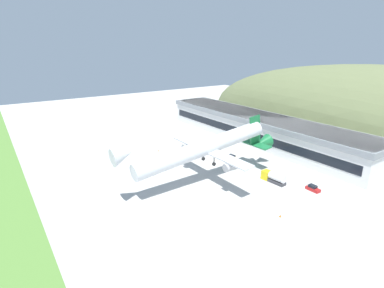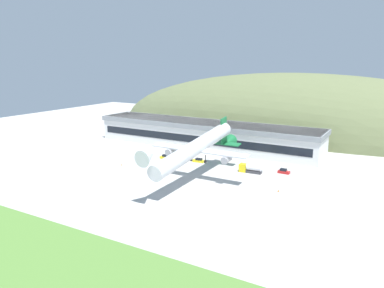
{
  "view_description": "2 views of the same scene",
  "coord_description": "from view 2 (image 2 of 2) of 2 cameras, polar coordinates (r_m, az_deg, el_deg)",
  "views": [
    {
      "loc": [
        77.04,
        -43.16,
        38.91
      ],
      "look_at": [
        8.09,
        4.18,
        11.53
      ],
      "focal_mm": 28.0,
      "sensor_mm": 36.0,
      "label": 1
    },
    {
      "loc": [
        67.53,
        -92.96,
        37.81
      ],
      "look_at": [
        11.37,
        3.97,
        12.52
      ],
      "focal_mm": 35.0,
      "sensor_mm": 36.0,
      "label": 2
    }
  ],
  "objects": [
    {
      "name": "service_car_1",
      "position": [
        131.36,
        13.81,
        -4.08
      ],
      "size": [
        3.99,
        1.9,
        1.62
      ],
      "color": "#B21E1E",
      "rests_on": "ground_plane"
    },
    {
      "name": "traffic_cone_1",
      "position": [
        113.44,
        13.02,
        -6.94
      ],
      "size": [
        0.52,
        0.52,
        0.58
      ],
      "color": "orange",
      "rests_on": "ground_plane"
    },
    {
      "name": "terminal_building",
      "position": [
        164.92,
        1.94,
        1.72
      ],
      "size": [
        102.77,
        18.92,
        11.22
      ],
      "color": "silver",
      "rests_on": "ground_plane"
    },
    {
      "name": "fuel_truck",
      "position": [
        129.75,
        8.92,
        -3.67
      ],
      "size": [
        7.91,
        2.78,
        3.2
      ],
      "color": "gold",
      "rests_on": "ground_plane"
    },
    {
      "name": "service_car_2",
      "position": [
        146.39,
        -4.14,
        -2.0
      ],
      "size": [
        3.92,
        1.84,
        1.69
      ],
      "color": "gold",
      "rests_on": "ground_plane"
    },
    {
      "name": "hill_backdrop",
      "position": [
        204.64,
        15.35,
        1.62
      ],
      "size": [
        216.92,
        70.58,
        62.71
      ],
      "primitive_type": "ellipsoid",
      "color": "#667047",
      "rests_on": "ground_plane"
    },
    {
      "name": "service_car_0",
      "position": [
        141.36,
        1.0,
        -2.53
      ],
      "size": [
        4.52,
        2.03,
        1.51
      ],
      "color": "gold",
      "rests_on": "ground_plane"
    },
    {
      "name": "traffic_cone_0",
      "position": [
        139.61,
        -10.7,
        -3.1
      ],
      "size": [
        0.52,
        0.52,
        0.58
      ],
      "color": "orange",
      "rests_on": "ground_plane"
    },
    {
      "name": "ground_plane",
      "position": [
        120.96,
        -5.64,
        -5.56
      ],
      "size": [
        334.13,
        334.13,
        0.0
      ],
      "primitive_type": "plane",
      "color": "#B7B5AF"
    },
    {
      "name": "cargo_airplane",
      "position": [
        117.64,
        0.7,
        -0.6
      ],
      "size": [
        33.88,
        55.27,
        12.69
      ],
      "color": "silver"
    },
    {
      "name": "grass_strip_foreground",
      "position": [
        87.29,
        -26.84,
        -14.39
      ],
      "size": [
        300.72,
        29.46,
        0.08
      ],
      "primitive_type": "cube",
      "color": "#568438",
      "rests_on": "ground_plane"
    }
  ]
}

